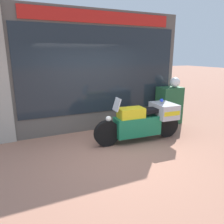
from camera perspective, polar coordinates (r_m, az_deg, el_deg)
ground_plane at (r=5.06m, az=0.91°, el=-11.05°), size 60.00×60.00×0.00m
shop_building at (r=6.32m, az=-10.36°, el=10.11°), size 5.88×0.55×3.41m
window_display at (r=6.80m, az=-3.47°, el=-0.03°), size 4.52×0.30×1.95m
paramedic_motorcycle at (r=5.74m, az=8.55°, el=-2.07°), size 2.40×0.77×1.19m
utility_cabinet at (r=7.36m, az=14.66°, el=1.71°), size 0.75×0.52×1.19m
white_helmet at (r=7.24m, az=16.11°, el=7.48°), size 0.32×0.32×0.32m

